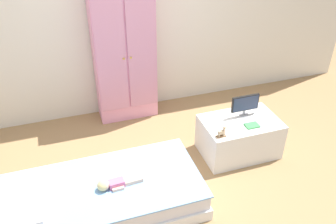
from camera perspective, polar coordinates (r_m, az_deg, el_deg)
ground_plane at (r=3.46m, az=-1.69°, el=-12.51°), size 10.00×10.00×0.02m
back_wall at (r=4.12m, az=-8.72°, el=17.00°), size 6.40×0.05×2.70m
bed at (r=3.24m, az=-10.13°, el=-13.28°), size 1.70×0.84×0.28m
pillow at (r=3.15m, az=-22.42°, el=-12.99°), size 0.32×0.60×0.07m
doll at (r=3.09m, az=-9.03°, el=-11.32°), size 0.39×0.14×0.10m
wardrobe at (r=4.12m, az=-7.03°, el=9.43°), size 0.69×0.32×1.66m
tv_stand at (r=3.83m, az=11.29°, el=-3.88°), size 0.79×0.52×0.40m
tv_monitor at (r=3.74m, az=12.24°, el=1.25°), size 0.30×0.10×0.23m
rocking_horse_toy at (r=3.43m, az=8.64°, el=-3.14°), size 0.10×0.04×0.12m
book_green at (r=3.66m, az=13.29°, el=-2.10°), size 0.14×0.10×0.02m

